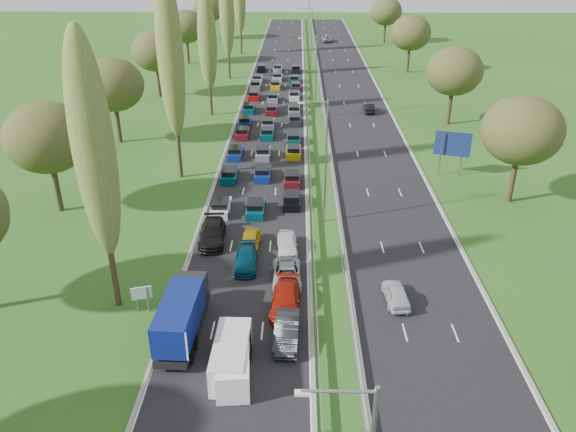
{
  "coord_description": "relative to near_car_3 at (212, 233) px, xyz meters",
  "views": [
    {
      "loc": [
        1.89,
        -5.58,
        24.87
      ],
      "look_at": [
        1.03,
        41.11,
        1.5
      ],
      "focal_mm": 35.0,
      "sensor_mm": 36.0,
      "label": 1
    }
  ],
  "objects": [
    {
      "name": "woodland_right",
      "position": [
        29.77,
        27.82,
        6.86
      ],
      "size": [
        8.0,
        153.0,
        11.1
      ],
      "color": "#2D2116",
      "rests_on": "ground"
    },
    {
      "name": "near_car_8",
      "position": [
        3.53,
        -1.14,
        -0.1
      ],
      "size": [
        1.8,
        4.2,
        1.41
      ],
      "primitive_type": "imported",
      "rotation": [
        0.0,
        0.0,
        -0.03
      ],
      "color": "#A98A0B",
      "rests_on": "near_carriageway"
    },
    {
      "name": "far_car_1",
      "position": [
        18.79,
        42.06,
        -0.11
      ],
      "size": [
        1.52,
        4.2,
        1.38
      ],
      "primitive_type": "imported",
      "rotation": [
        0.0,
        0.0,
        3.13
      ],
      "color": "black",
      "rests_on": "far_carriageway"
    },
    {
      "name": "near_car_3",
      "position": [
        0.0,
        0.0,
        0.0
      ],
      "size": [
        2.58,
        5.65,
        1.6
      ],
      "primitive_type": "imported",
      "rotation": [
        0.0,
        0.0,
        0.06
      ],
      "color": "black",
      "rests_on": "near_carriageway"
    },
    {
      "name": "near_car_12",
      "position": [
        6.8,
        -1.68,
        -0.07
      ],
      "size": [
        1.96,
        4.37,
        1.46
      ],
      "primitive_type": "imported",
      "rotation": [
        0.0,
        0.0,
        0.06
      ],
      "color": "white",
      "rests_on": "near_carriageway"
    },
    {
      "name": "ground",
      "position": [
        10.27,
        41.15,
        -0.82
      ],
      "size": [
        260.0,
        260.0,
        0.0
      ],
      "primitive_type": "plane",
      "color": "#29581B",
      "rests_on": "ground"
    },
    {
      "name": "far_car_0",
      "position": [
        15.17,
        -9.15,
        -0.11
      ],
      "size": [
        1.86,
        4.15,
        1.38
      ],
      "primitive_type": "imported",
      "rotation": [
        0.0,
        0.0,
        3.2
      ],
      "color": "#B5BBBF",
      "rests_on": "far_carriageway"
    },
    {
      "name": "near_carriageway",
      "position": [
        3.52,
        43.65,
        -0.82
      ],
      "size": [
        10.5,
        215.0,
        0.04
      ],
      "primitive_type": "cube",
      "color": "black",
      "rests_on": "ground"
    },
    {
      "name": "info_sign",
      "position": [
        -3.63,
        -10.66,
        0.55
      ],
      "size": [
        1.47,
        0.52,
        2.1
      ],
      "color": "gray",
      "rests_on": "ground"
    },
    {
      "name": "far_car_2",
      "position": [
        15.1,
        107.69,
        -0.04
      ],
      "size": [
        2.68,
        5.54,
        1.52
      ],
      "primitive_type": "imported",
      "rotation": [
        0.0,
        0.0,
        3.17
      ],
      "color": "gray",
      "rests_on": "far_carriageway"
    },
    {
      "name": "near_car_9",
      "position": [
        7.01,
        -13.85,
        -0.03
      ],
      "size": [
        1.82,
        4.75,
        1.54
      ],
      "primitive_type": "imported",
      "rotation": [
        0.0,
        0.0,
        -0.04
      ],
      "color": "black",
      "rests_on": "near_carriageway"
    },
    {
      "name": "poplar_row",
      "position": [
        -5.73,
        29.32,
        11.56
      ],
      "size": [
        2.8,
        127.8,
        22.44
      ],
      "color": "#2D2116",
      "rests_on": "ground"
    },
    {
      "name": "near_car_10",
      "position": [
        6.87,
        -6.62,
        -0.12
      ],
      "size": [
        2.42,
        4.95,
        1.36
      ],
      "primitive_type": "imported",
      "rotation": [
        0.0,
        0.0,
        0.04
      ],
      "color": "#A5AAAE",
      "rests_on": "near_carriageway"
    },
    {
      "name": "traffic_queue_fill",
      "position": [
        3.51,
        38.76,
        -0.38
      ],
      "size": [
        9.08,
        69.61,
        0.8
      ],
      "color": "silver",
      "rests_on": "ground"
    },
    {
      "name": "blue_lorry",
      "position": [
        -0.12,
        -13.39,
        0.98
      ],
      "size": [
        2.26,
        8.13,
        3.43
      ],
      "rotation": [
        0.0,
        0.0,
        -0.04
      ],
      "color": "black",
      "rests_on": "near_carriageway"
    },
    {
      "name": "central_reservation",
      "position": [
        10.27,
        43.65,
        -0.27
      ],
      "size": [
        2.36,
        215.0,
        0.32
      ],
      "color": "gray",
      "rests_on": "ground"
    },
    {
      "name": "lamp_columns",
      "position": [
        10.27,
        39.15,
        5.18
      ],
      "size": [
        0.18,
        140.18,
        12.0
      ],
      "color": "gray",
      "rests_on": "ground"
    },
    {
      "name": "direction_sign",
      "position": [
        25.17,
        16.18,
        2.75
      ],
      "size": [
        3.85,
        1.29,
        5.2
      ],
      "color": "gray",
      "rests_on": "ground"
    },
    {
      "name": "white_van_rear",
      "position": [
        3.76,
        -17.22,
        0.22
      ],
      "size": [
        1.98,
        5.06,
        2.03
      ],
      "rotation": [
        0.0,
        0.0,
        0.09
      ],
      "color": "white",
      "rests_on": "near_carriageway"
    },
    {
      "name": "woodland_left",
      "position": [
        -16.23,
        23.78,
        6.86
      ],
      "size": [
        8.0,
        166.0,
        11.1
      ],
      "color": "#2D2116",
      "rests_on": "ground"
    },
    {
      "name": "white_van_front",
      "position": [
        3.56,
        -16.6,
        0.29
      ],
      "size": [
        2.12,
        5.4,
        2.17
      ],
      "rotation": [
        0.0,
        0.0,
        -0.02
      ],
      "color": "silver",
      "rests_on": "near_carriageway"
    },
    {
      "name": "far_carriageway",
      "position": [
        17.02,
        43.65,
        -0.82
      ],
      "size": [
        10.5,
        215.0,
        0.04
      ],
      "primitive_type": "cube",
      "color": "black",
      "rests_on": "ground"
    },
    {
      "name": "near_car_7",
      "position": [
        3.4,
        -4.24,
        -0.14
      ],
      "size": [
        2.02,
        4.64,
        1.33
      ],
      "primitive_type": "imported",
      "rotation": [
        0.0,
        0.0,
        0.03
      ],
      "color": "#043549",
      "rests_on": "near_carriageway"
    },
    {
      "name": "near_car_11",
      "position": [
        6.85,
        -10.09,
        -0.06
      ],
      "size": [
        2.37,
        5.23,
        1.49
      ],
      "primitive_type": "imported",
      "rotation": [
        0.0,
        0.0,
        -0.06
      ],
      "color": "#9C1809",
      "rests_on": "near_carriageway"
    }
  ]
}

